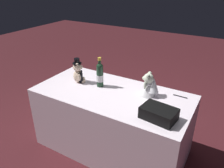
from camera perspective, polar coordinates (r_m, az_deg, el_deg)
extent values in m
plane|color=#47191E|center=(2.71, 0.00, -15.84)|extent=(12.00, 12.00, 0.00)
cube|color=white|center=(2.48, 0.00, -9.62)|extent=(1.63, 0.80, 0.73)
ellipsoid|color=beige|center=(2.51, -8.81, 2.00)|extent=(0.11, 0.10, 0.14)
cube|color=black|center=(2.51, -8.13, 2.05)|extent=(0.09, 0.10, 0.11)
sphere|color=beige|center=(2.47, -8.98, 4.39)|extent=(0.10, 0.10, 0.10)
sphere|color=beige|center=(2.47, -8.03, 4.34)|extent=(0.04, 0.04, 0.04)
sphere|color=beige|center=(2.42, -9.02, 4.94)|extent=(0.04, 0.04, 0.04)
sphere|color=beige|center=(2.49, -9.07, 5.50)|extent=(0.04, 0.04, 0.04)
ellipsoid|color=beige|center=(2.46, -8.46, 1.72)|extent=(0.03, 0.03, 0.08)
ellipsoid|color=beige|center=(2.56, -8.57, 2.76)|extent=(0.03, 0.03, 0.08)
sphere|color=beige|center=(2.51, -7.40, 0.80)|extent=(0.05, 0.05, 0.05)
sphere|color=beige|center=(2.56, -7.48, 1.37)|extent=(0.05, 0.05, 0.05)
cylinder|color=black|center=(2.45, -9.06, 5.35)|extent=(0.10, 0.10, 0.01)
cylinder|color=black|center=(2.44, -9.10, 5.99)|extent=(0.06, 0.06, 0.05)
cone|color=white|center=(2.23, 9.23, -1.23)|extent=(0.15, 0.15, 0.15)
ellipsoid|color=white|center=(2.21, 9.35, 0.19)|extent=(0.07, 0.06, 0.06)
sphere|color=silver|center=(2.18, 9.45, 1.47)|extent=(0.10, 0.10, 0.10)
sphere|color=silver|center=(2.19, 8.37, 1.52)|extent=(0.04, 0.04, 0.04)
sphere|color=silver|center=(2.20, 9.76, 2.76)|extent=(0.04, 0.04, 0.04)
sphere|color=silver|center=(2.14, 9.28, 2.08)|extent=(0.04, 0.04, 0.04)
ellipsoid|color=silver|center=(2.25, 9.15, 0.58)|extent=(0.03, 0.03, 0.08)
ellipsoid|color=silver|center=(2.18, 8.56, -0.30)|extent=(0.03, 0.03, 0.08)
cone|color=white|center=(2.20, 10.70, -0.24)|extent=(0.13, 0.13, 0.15)
cylinder|color=#1B3923|center=(2.38, -3.14, 1.80)|extent=(0.07, 0.07, 0.22)
sphere|color=#1B3923|center=(2.33, -3.21, 4.52)|extent=(0.07, 0.07, 0.07)
cylinder|color=#1B3923|center=(2.31, -3.24, 5.72)|extent=(0.03, 0.03, 0.09)
cylinder|color=gold|center=(2.30, -3.26, 6.49)|extent=(0.04, 0.04, 0.03)
cylinder|color=silver|center=(2.38, -3.13, 1.57)|extent=(0.08, 0.08, 0.08)
cylinder|color=black|center=(2.31, 17.24, -3.07)|extent=(0.14, 0.01, 0.01)
cone|color=silver|center=(2.30, 18.93, -3.50)|extent=(0.01, 0.01, 0.01)
cube|color=black|center=(1.91, 12.00, -7.44)|extent=(0.31, 0.23, 0.10)
cube|color=#B7B7BF|center=(1.99, 12.58, -6.01)|extent=(0.04, 0.01, 0.03)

